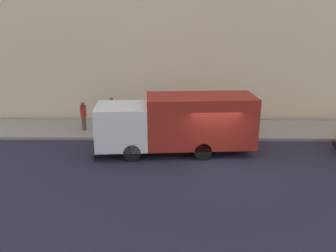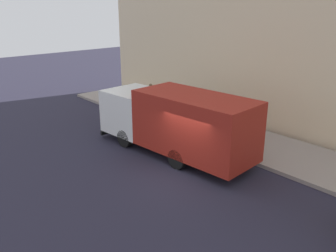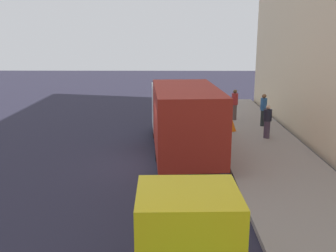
{
  "view_description": "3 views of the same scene",
  "coord_description": "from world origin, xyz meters",
  "px_view_note": "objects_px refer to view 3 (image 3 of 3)",
  "views": [
    {
      "loc": [
        -16.31,
        2.12,
        6.9
      ],
      "look_at": [
        1.46,
        2.41,
        1.39
      ],
      "focal_mm": 37.26,
      "sensor_mm": 36.0,
      "label": 1
    },
    {
      "loc": [
        -9.49,
        -9.77,
        6.9
      ],
      "look_at": [
        0.67,
        1.75,
        1.56
      ],
      "focal_mm": 38.27,
      "sensor_mm": 36.0,
      "label": 2
    },
    {
      "loc": [
        0.77,
        -14.55,
        5.2
      ],
      "look_at": [
        0.6,
        -0.05,
        1.67
      ],
      "focal_mm": 40.85,
      "sensor_mm": 36.0,
      "label": 3
    }
  ],
  "objects_px": {
    "large_utility_truck": "(183,116)",
    "traffic_cone_orange": "(232,124)",
    "pedestrian_walking": "(267,121)",
    "pedestrian_third": "(235,104)",
    "pedestrian_standing": "(263,109)"
  },
  "relations": [
    {
      "from": "large_utility_truck",
      "to": "pedestrian_standing",
      "type": "xyz_separation_m",
      "value": [
        4.56,
        4.28,
        -0.54
      ]
    },
    {
      "from": "pedestrian_walking",
      "to": "pedestrian_third",
      "type": "height_order",
      "value": "pedestrian_third"
    },
    {
      "from": "large_utility_truck",
      "to": "traffic_cone_orange",
      "type": "bearing_deg",
      "value": 45.83
    },
    {
      "from": "pedestrian_standing",
      "to": "traffic_cone_orange",
      "type": "height_order",
      "value": "pedestrian_standing"
    },
    {
      "from": "pedestrian_walking",
      "to": "pedestrian_standing",
      "type": "bearing_deg",
      "value": 178.54
    },
    {
      "from": "pedestrian_standing",
      "to": "pedestrian_third",
      "type": "relative_size",
      "value": 0.99
    },
    {
      "from": "large_utility_truck",
      "to": "pedestrian_standing",
      "type": "height_order",
      "value": "large_utility_truck"
    },
    {
      "from": "large_utility_truck",
      "to": "pedestrian_third",
      "type": "relative_size",
      "value": 4.69
    },
    {
      "from": "pedestrian_walking",
      "to": "traffic_cone_orange",
      "type": "distance_m",
      "value": 2.13
    },
    {
      "from": "pedestrian_standing",
      "to": "traffic_cone_orange",
      "type": "xyz_separation_m",
      "value": [
        -1.9,
        -1.09,
        -0.6
      ]
    },
    {
      "from": "pedestrian_walking",
      "to": "traffic_cone_orange",
      "type": "bearing_deg",
      "value": -125.7
    },
    {
      "from": "pedestrian_walking",
      "to": "pedestrian_standing",
      "type": "height_order",
      "value": "pedestrian_standing"
    },
    {
      "from": "traffic_cone_orange",
      "to": "large_utility_truck",
      "type": "bearing_deg",
      "value": -129.8
    },
    {
      "from": "pedestrian_standing",
      "to": "traffic_cone_orange",
      "type": "bearing_deg",
      "value": 3.54
    },
    {
      "from": "large_utility_truck",
      "to": "pedestrian_walking",
      "type": "distance_m",
      "value": 4.59
    }
  ]
}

